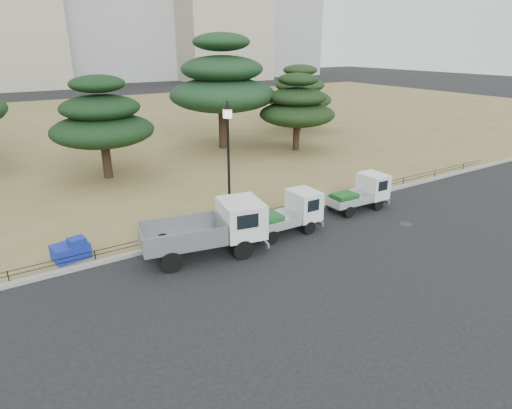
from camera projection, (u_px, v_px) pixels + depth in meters
ground at (281, 247)px, 18.19m from camera, size 220.00×220.00×0.00m
lawn at (102, 130)px, 42.34m from camera, size 120.00×56.00×0.15m
curb at (249, 225)px, 20.21m from camera, size 120.00×0.25×0.16m
truck_large at (211, 227)px, 17.18m from camera, size 5.17×2.78×2.14m
truck_kei_front at (289, 213)px, 19.34m from camera, size 3.48×1.56×1.83m
truck_kei_rear at (361, 193)px, 22.10m from camera, size 3.41×1.55×1.76m
street_lamp at (228, 145)px, 18.65m from camera, size 0.50×0.50×5.62m
pipe_fence at (248, 217)px, 20.20m from camera, size 38.00×0.04×0.40m
tarp_pile at (71, 250)px, 16.81m from camera, size 1.45×1.17×0.87m
manhole at (406, 224)px, 20.49m from camera, size 0.60×0.60×0.01m
pine_center_left at (102, 120)px, 25.82m from camera, size 6.16×6.16×6.27m
pine_center_right at (222, 83)px, 33.02m from camera, size 8.26×8.26×8.77m
pine_east_near at (297, 106)px, 32.90m from camera, size 5.85×5.85×5.91m
pine_east_far at (299, 93)px, 40.52m from camera, size 6.12×6.12×6.14m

